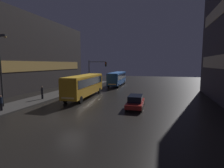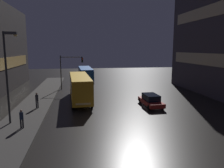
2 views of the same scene
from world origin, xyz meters
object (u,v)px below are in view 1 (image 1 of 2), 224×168
(bus_far, at_px, (117,78))
(pedestrian_mid, at_px, (1,102))
(street_lamp_sidewalk, at_px, (2,60))
(pedestrian_near, at_px, (42,92))
(traffic_light_main, at_px, (95,69))
(bus_near, at_px, (84,84))
(car_taxi, at_px, (135,101))

(bus_far, xyz_separation_m, pedestrian_mid, (-6.34, -25.63, -0.87))
(bus_far, xyz_separation_m, street_lamp_sidewalk, (-7.56, -24.09, 3.68))
(pedestrian_near, bearing_deg, traffic_light_main, -52.69)
(bus_near, bearing_deg, bus_far, -97.83)
(pedestrian_near, height_order, street_lamp_sidewalk, street_lamp_sidewalk)
(bus_near, height_order, car_taxi, bus_near)
(bus_far, bearing_deg, car_taxi, 108.03)
(bus_near, height_order, street_lamp_sidewalk, street_lamp_sidewalk)
(pedestrian_near, bearing_deg, street_lamp_sidewalk, 127.25)
(car_taxi, relative_size, pedestrian_near, 2.61)
(car_taxi, height_order, pedestrian_near, pedestrian_near)
(bus_near, distance_m, pedestrian_mid, 11.48)
(street_lamp_sidewalk, bearing_deg, bus_far, 72.59)
(bus_near, xyz_separation_m, car_taxi, (8.66, -4.28, -1.36))
(pedestrian_mid, bearing_deg, street_lamp_sidewalk, 163.09)
(bus_near, distance_m, pedestrian_near, 6.23)
(bus_far, bearing_deg, pedestrian_mid, 73.40)
(pedestrian_near, relative_size, pedestrian_mid, 1.10)
(traffic_light_main, bearing_deg, street_lamp_sidewalk, -104.41)
(pedestrian_mid, bearing_deg, car_taxi, 57.92)
(bus_near, distance_m, traffic_light_main, 9.45)
(bus_far, bearing_deg, street_lamp_sidewalk, 69.88)
(car_taxi, height_order, traffic_light_main, traffic_light_main)
(pedestrian_near, bearing_deg, car_taxi, -131.26)
(car_taxi, bearing_deg, traffic_light_main, -54.05)
(car_taxi, xyz_separation_m, street_lamp_sidewalk, (-15.01, -4.40, 4.88))
(bus_far, xyz_separation_m, pedestrian_near, (-6.24, -18.98, -0.74))
(bus_near, xyz_separation_m, traffic_light_main, (-1.79, 9.07, 1.96))
(bus_near, relative_size, pedestrian_near, 6.15)
(car_taxi, bearing_deg, pedestrian_mid, 21.17)
(pedestrian_near, distance_m, street_lamp_sidewalk, 6.89)
(pedestrian_near, relative_size, traffic_light_main, 0.31)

